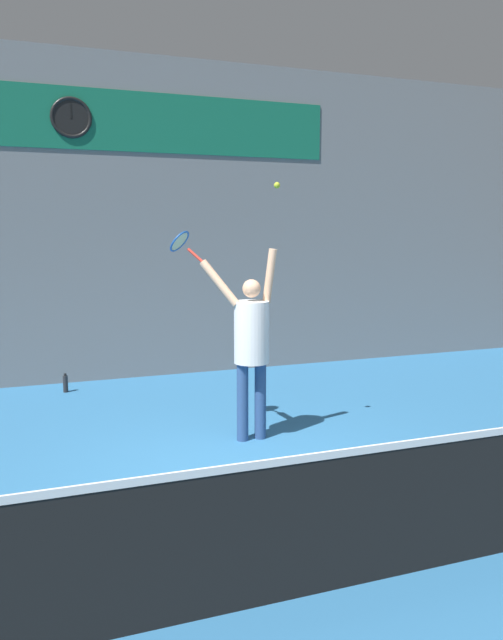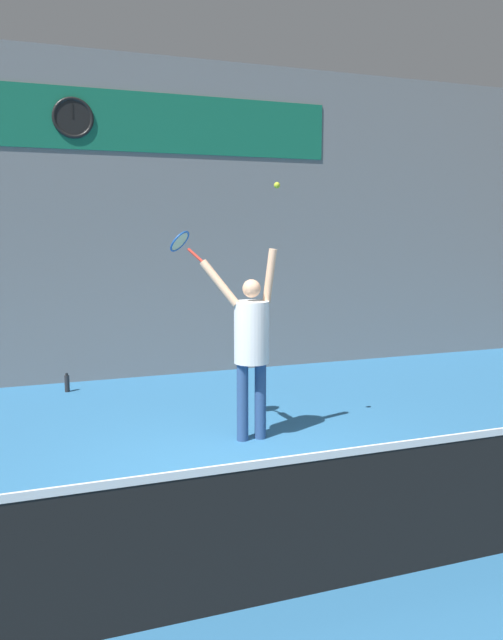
% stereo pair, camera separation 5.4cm
% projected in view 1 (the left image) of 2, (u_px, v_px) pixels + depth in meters
% --- Properties ---
extents(ground_plane, '(18.00, 18.00, 0.00)m').
position_uv_depth(ground_plane, '(252.00, 490.00, 5.66)').
color(ground_plane, teal).
extents(back_wall, '(18.00, 0.10, 5.00)m').
position_uv_depth(back_wall, '(145.00, 220.00, 9.80)').
color(back_wall, slate).
rests_on(back_wall, ground_plane).
extents(sponsor_banner, '(6.01, 0.02, 0.90)m').
position_uv_depth(sponsor_banner, '(143.00, 122.00, 9.54)').
color(sponsor_banner, '#146B4C').
extents(scoreboard_clock, '(0.60, 0.05, 0.60)m').
position_uv_depth(scoreboard_clock, '(71.00, 117.00, 9.15)').
color(scoreboard_clock, black).
extents(court_net, '(7.97, 0.07, 1.06)m').
position_uv_depth(court_net, '(342.00, 517.00, 4.04)').
color(court_net, '#333333').
rests_on(court_net, ground_plane).
extents(tennis_player, '(0.83, 0.50, 2.15)m').
position_uv_depth(tennis_player, '(251.00, 340.00, 6.90)').
color(tennis_player, '#2D4C7F').
rests_on(tennis_player, ground_plane).
extents(tennis_racket, '(0.40, 0.38, 0.36)m').
position_uv_depth(tennis_racket, '(181.00, 243.00, 6.91)').
color(tennis_racket, red).
extents(tennis_ball, '(0.07, 0.07, 0.07)m').
position_uv_depth(tennis_ball, '(277.00, 185.00, 6.64)').
color(tennis_ball, '#CCDB2D').
extents(water_bottle, '(0.07, 0.07, 0.28)m').
position_uv_depth(water_bottle, '(66.00, 384.00, 9.09)').
color(water_bottle, '#262628').
rests_on(water_bottle, ground_plane).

